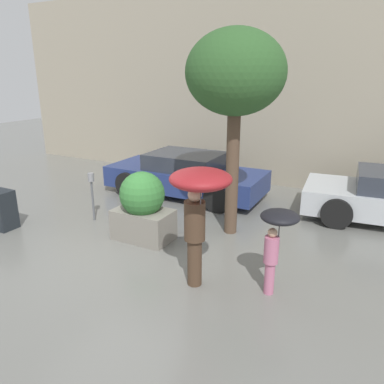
{
  "coord_description": "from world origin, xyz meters",
  "views": [
    {
      "loc": [
        4.35,
        -4.96,
        3.45
      ],
      "look_at": [
        0.86,
        1.6,
        1.05
      ],
      "focal_mm": 35.0,
      "sensor_mm": 36.0,
      "label": 1
    }
  ],
  "objects_px": {
    "person_adult": "(199,197)",
    "parking_meter": "(92,186)",
    "parked_car_near": "(185,175)",
    "street_tree": "(236,76)",
    "person_child": "(277,233)",
    "planter_box": "(143,207)",
    "newspaper_box": "(2,210)"
  },
  "relations": [
    {
      "from": "person_adult",
      "to": "parking_meter",
      "type": "height_order",
      "value": "person_adult"
    },
    {
      "from": "parked_car_near",
      "to": "street_tree",
      "type": "relative_size",
      "value": 1.07
    },
    {
      "from": "person_child",
      "to": "person_adult",
      "type": "bearing_deg",
      "value": 161.14
    },
    {
      "from": "person_adult",
      "to": "parked_car_near",
      "type": "xyz_separation_m",
      "value": [
        -2.6,
        4.27,
        -1.0
      ]
    },
    {
      "from": "parked_car_near",
      "to": "planter_box",
      "type": "bearing_deg",
      "value": -168.14
    },
    {
      "from": "person_child",
      "to": "newspaper_box",
      "type": "xyz_separation_m",
      "value": [
        -6.21,
        -0.32,
        -0.62
      ]
    },
    {
      "from": "person_adult",
      "to": "planter_box",
      "type": "bearing_deg",
      "value": 176.3
    },
    {
      "from": "person_adult",
      "to": "parked_car_near",
      "type": "distance_m",
      "value": 5.1
    },
    {
      "from": "parked_car_near",
      "to": "parking_meter",
      "type": "relative_size",
      "value": 3.87
    },
    {
      "from": "street_tree",
      "to": "newspaper_box",
      "type": "xyz_separation_m",
      "value": [
        -4.66,
        -2.26,
        -2.92
      ]
    },
    {
      "from": "person_adult",
      "to": "street_tree",
      "type": "distance_m",
      "value": 2.99
    },
    {
      "from": "person_adult",
      "to": "person_child",
      "type": "height_order",
      "value": "person_adult"
    },
    {
      "from": "planter_box",
      "to": "street_tree",
      "type": "xyz_separation_m",
      "value": [
        1.51,
        1.21,
        2.65
      ]
    },
    {
      "from": "person_adult",
      "to": "parking_meter",
      "type": "xyz_separation_m",
      "value": [
        -3.59,
        1.45,
        -0.73
      ]
    },
    {
      "from": "parked_car_near",
      "to": "newspaper_box",
      "type": "distance_m",
      "value": 4.84
    },
    {
      "from": "person_adult",
      "to": "newspaper_box",
      "type": "relative_size",
      "value": 2.28
    },
    {
      "from": "planter_box",
      "to": "parking_meter",
      "type": "relative_size",
      "value": 1.26
    },
    {
      "from": "newspaper_box",
      "to": "street_tree",
      "type": "bearing_deg",
      "value": 25.87
    },
    {
      "from": "street_tree",
      "to": "parking_meter",
      "type": "distance_m",
      "value": 4.17
    },
    {
      "from": "planter_box",
      "to": "person_adult",
      "type": "distance_m",
      "value": 2.38
    },
    {
      "from": "person_child",
      "to": "newspaper_box",
      "type": "bearing_deg",
      "value": 144.24
    },
    {
      "from": "person_adult",
      "to": "street_tree",
      "type": "xyz_separation_m",
      "value": [
        -0.39,
        2.36,
        1.79
      ]
    },
    {
      "from": "person_adult",
      "to": "street_tree",
      "type": "bearing_deg",
      "value": 126.8
    },
    {
      "from": "street_tree",
      "to": "person_adult",
      "type": "bearing_deg",
      "value": -80.5
    },
    {
      "from": "parking_meter",
      "to": "person_adult",
      "type": "bearing_deg",
      "value": -22.01
    },
    {
      "from": "planter_box",
      "to": "parked_car_near",
      "type": "height_order",
      "value": "planter_box"
    },
    {
      "from": "planter_box",
      "to": "parked_car_near",
      "type": "distance_m",
      "value": 3.2
    },
    {
      "from": "parking_meter",
      "to": "newspaper_box",
      "type": "xyz_separation_m",
      "value": [
        -1.47,
        -1.35,
        -0.4
      ]
    },
    {
      "from": "newspaper_box",
      "to": "parked_car_near",
      "type": "bearing_deg",
      "value": 59.51
    },
    {
      "from": "parked_car_near",
      "to": "newspaper_box",
      "type": "relative_size",
      "value": 5.09
    },
    {
      "from": "person_adult",
      "to": "parked_car_near",
      "type": "relative_size",
      "value": 0.45
    },
    {
      "from": "parked_car_near",
      "to": "parking_meter",
      "type": "xyz_separation_m",
      "value": [
        -0.98,
        -2.82,
        0.27
      ]
    }
  ]
}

